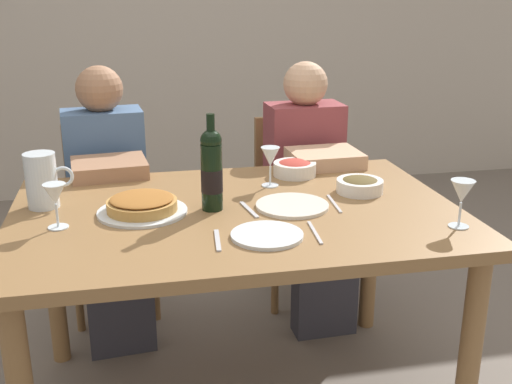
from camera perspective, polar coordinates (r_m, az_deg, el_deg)
The scene contains 19 objects.
dining_table at distance 2.14m, azimuth -1.78°, elevation -3.93°, with size 1.50×1.00×0.76m.
wine_bottle at distance 2.07m, azimuth -4.08°, elevation 2.04°, with size 0.07×0.07×0.33m.
water_pitcher at distance 2.22m, azimuth -18.96°, elevation 0.73°, with size 0.16×0.11×0.19m.
baked_tart at distance 2.10m, azimuth -10.37°, elevation -1.20°, with size 0.30×0.30×0.06m.
salad_bowl at distance 2.48m, azimuth 3.56°, elevation 2.25°, with size 0.17×0.17×0.06m.
olive_bowl at distance 2.30m, azimuth 9.46°, elevation 0.67°, with size 0.17×0.17×0.06m.
wine_glass_left_diner at distance 2.32m, azimuth 1.31°, elevation 3.11°, with size 0.07×0.07×0.15m.
wine_glass_right_diner at distance 2.01m, azimuth -17.89°, elevation -0.35°, with size 0.07×0.07×0.14m.
wine_glass_centre at distance 2.02m, azimuth 18.32°, elevation -0.10°, with size 0.07×0.07×0.15m.
dinner_plate_left_setting at distance 2.13m, azimuth 3.33°, elevation -1.25°, with size 0.25×0.25×0.01m, color silver.
dinner_plate_right_setting at distance 1.87m, azimuth 1.01°, elevation -3.97°, with size 0.22×0.22×0.01m, color silver.
fork_left_setting at distance 2.09m, azimuth -0.64°, elevation -1.62°, with size 0.16×0.01×0.01m, color silver.
knife_left_setting at distance 2.17m, azimuth 7.16°, elevation -1.05°, with size 0.18×0.01×0.01m, color silver.
knife_right_setting at distance 1.91m, azimuth 5.41°, elevation -3.70°, with size 0.18×0.01×0.01m, color silver.
spoon_right_setting at distance 1.85m, azimuth -3.53°, elevation -4.42°, with size 0.16×0.01×0.01m, color silver.
chair_left at distance 3.02m, azimuth -13.39°, elevation -1.16°, with size 0.43×0.43×0.87m.
diner_left at distance 2.76m, azimuth -13.28°, elevation -0.39°, with size 0.37×0.53×1.16m.
chair_right at distance 3.08m, azimuth 3.61°, elevation -0.25°, with size 0.41×0.41×0.87m.
diner_right at distance 2.83m, azimuth 5.04°, elevation 0.56°, with size 0.35×0.51×1.16m.
Camera 1 is at (-0.34, -1.95, 1.48)m, focal length 43.76 mm.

